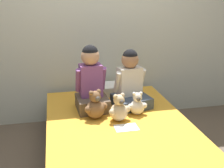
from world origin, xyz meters
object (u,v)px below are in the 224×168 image
Objects in this scene: child_on_left at (91,82)px; teddy_bear_held_by_left_child at (95,106)px; child_on_right at (130,83)px; teddy_bear_held_by_right_child at (137,105)px; teddy_bear_between_children at (119,109)px; sign_card at (126,128)px; pillow_at_headboard at (104,89)px; bed at (119,142)px.

child_on_left reaches higher than teddy_bear_held_by_left_child.
child_on_left is 1.10× the size of child_on_right.
teddy_bear_held_by_left_child is 1.22× the size of teddy_bear_held_by_right_child.
sign_card is (0.03, -0.17, -0.11)m from teddy_bear_between_children.
teddy_bear_between_children is 0.75m from pillow_at_headboard.
teddy_bear_between_children is (0.21, -0.34, -0.18)m from child_on_left.
teddy_bear_held_by_right_child is at bearing -33.20° from child_on_left.
teddy_bear_held_by_left_child is 0.42m from teddy_bear_held_by_right_child.
teddy_bear_between_children is at bearing 76.77° from bed.
child_on_left reaches higher than teddy_bear_between_children.
teddy_bear_held_by_left_child is at bearing -160.49° from child_on_right.
teddy_bear_held_by_left_child reaches higher than teddy_bear_between_children.
sign_card is (-0.17, -0.51, -0.25)m from child_on_right.
sign_card is (0.24, -0.51, -0.29)m from child_on_left.
bed is at bearing -66.36° from child_on_left.
sign_card is at bearing -68.15° from teddy_bear_held_by_left_child.
teddy_bear_between_children is 0.20m from sign_card.
bed is at bearing -57.37° from teddy_bear_held_by_left_child.
child_on_right is 2.12× the size of teddy_bear_held_by_left_child.
teddy_bear_between_children is at bearing -152.73° from teddy_bear_held_by_right_child.
teddy_bear_held_by_left_child is 0.65× the size of pillow_at_headboard.
teddy_bear_held_by_left_child is (-0.20, 0.15, 0.32)m from bed.
bed is 3.19× the size of child_on_right.
pillow_at_headboard is at bearing 73.02° from teddy_bear_between_children.
teddy_bear_between_children is (-0.20, -0.34, -0.14)m from child_on_right.
sign_card is (0.04, -0.91, -0.05)m from pillow_at_headboard.
teddy_bear_between_children is 1.28× the size of sign_card.
bed is 6.76× the size of teddy_bear_held_by_left_child.
teddy_bear_held_by_right_child is 1.12× the size of sign_card.
teddy_bear_between_children reaches higher than pillow_at_headboard.
teddy_bear_held_by_left_child is at bearing 136.63° from teddy_bear_between_children.
bed is 8.24× the size of teddy_bear_held_by_right_child.
pillow_at_headboard is (0.20, 0.40, -0.23)m from child_on_left.
teddy_bear_held_by_right_child is at bearing 8.12° from teddy_bear_between_children.
bed is at bearing -90.00° from pillow_at_headboard.
child_on_right is 0.28m from teddy_bear_held_by_right_child.
child_on_left is 0.42m from child_on_right.
sign_card is at bearing -87.41° from pillow_at_headboard.
child_on_right reaches higher than bed.
child_on_right is (0.42, -0.00, -0.04)m from child_on_left.
teddy_bear_between_children is at bearing -89.10° from pillow_at_headboard.
child_on_right reaches higher than pillow_at_headboard.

